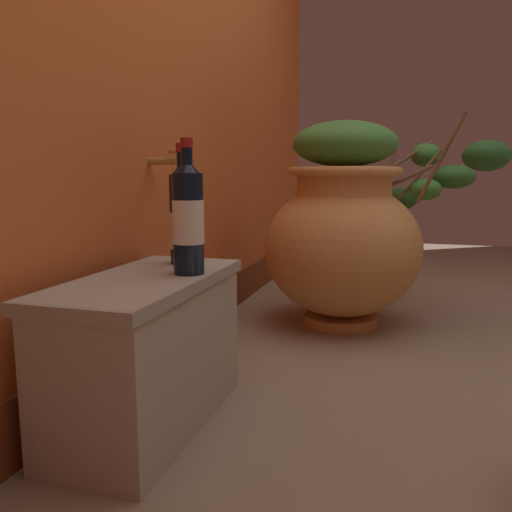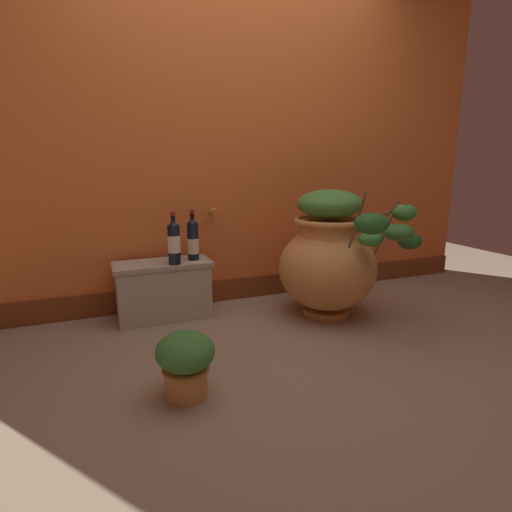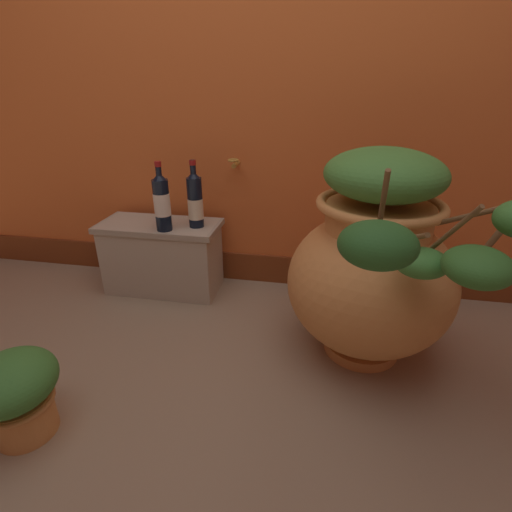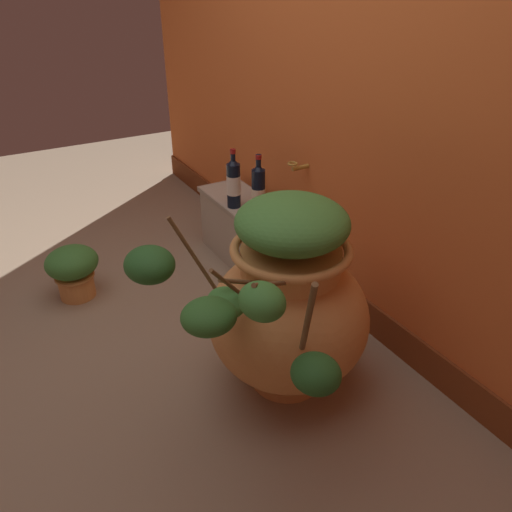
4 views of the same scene
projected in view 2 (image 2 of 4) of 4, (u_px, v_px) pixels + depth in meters
The scene contains 7 objects.
ground_plane at pixel (298, 360), 2.20m from camera, with size 7.00×7.00×0.00m, color gray.
back_wall at pixel (226, 130), 3.00m from camera, with size 4.40×0.33×2.60m.
terracotta_urn at pixel (330, 257), 2.77m from camera, with size 0.91×0.97×0.90m.
stone_ledge at pixel (163, 288), 2.77m from camera, with size 0.65×0.30×0.40m.
wine_bottle_left at pixel (193, 239), 2.77m from camera, with size 0.08×0.08×0.34m.
wine_bottle_middle at pixel (174, 241), 2.64m from camera, with size 0.08×0.08×0.35m.
potted_shrub at pixel (186, 361), 1.82m from camera, with size 0.27×0.29×0.31m.
Camera 2 is at (-0.97, -1.79, 1.04)m, focal length 28.31 mm.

